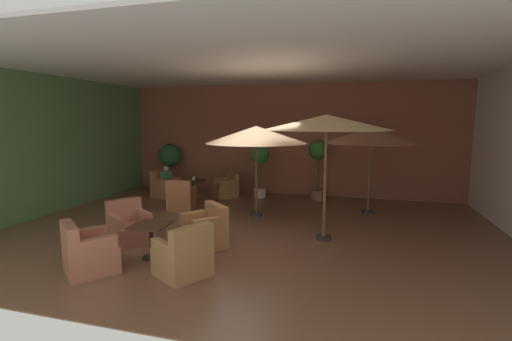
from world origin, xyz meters
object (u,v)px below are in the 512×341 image
Objects in this scene: cafe_table_front_left at (193,186)px; armchair_front_left_south at (226,188)px; armchair_front_left_east at (182,198)px; patio_umbrella_center_beige at (256,135)px; iced_drink_cup at (194,178)px; armchair_front_right_east at (88,254)px; armchair_front_right_south at (184,257)px; patron_blue_shirt at (166,176)px; armchair_front_right_north at (129,228)px; armchair_front_right_west at (205,231)px; patio_umbrella_near_wall at (371,135)px; armchair_front_left_north at (165,187)px; potted_tree_mid_left at (318,159)px; cafe_table_front_right at (151,232)px; patio_umbrella_tall_red at (327,123)px; potted_tree_mid_right at (170,159)px.

cafe_table_front_left is 0.67× the size of armchair_front_left_south.
patio_umbrella_center_beige reaches higher than armchair_front_left_east.
patio_umbrella_center_beige reaches higher than iced_drink_cup.
armchair_front_right_east is 1.05× the size of armchair_front_right_south.
patron_blue_shirt is at bearing 132.52° from armchair_front_left_east.
patio_umbrella_center_beige is (2.47, -1.29, 1.70)m from cafe_table_front_left.
iced_drink_cup is (-0.48, 4.13, 0.38)m from armchair_front_right_north.
armchair_front_right_west is 0.44× the size of patio_umbrella_near_wall.
potted_tree_mid_left reaches higher than armchair_front_left_north.
patio_umbrella_center_beige reaches higher than armchair_front_left_north.
cafe_table_front_right is (2.52, -4.92, 0.17)m from armchair_front_left_north.
patio_umbrella_tall_red is (3.66, 2.78, 2.16)m from armchair_front_right_east.
cafe_table_front_left is 5.55m from patio_umbrella_tall_red.
patio_umbrella_center_beige reaches higher than patron_blue_shirt.
patio_umbrella_tall_red is (4.19, -1.60, 2.17)m from armchair_front_left_east.
cafe_table_front_left is 5.71m from armchair_front_right_south.
armchair_front_right_east is 7.28m from potted_tree_mid_right.
patron_blue_shirt is at bearing -169.28° from potted_tree_mid_left.
cafe_table_front_left is 0.67× the size of armchair_front_right_north.
armchair_front_right_west is at bearing -61.28° from cafe_table_front_left.
patio_umbrella_tall_red reaches higher than armchair_front_right_north.
patio_umbrella_near_wall reaches higher than patron_blue_shirt.
cafe_table_front_left is 0.62× the size of armchair_front_right_west.
armchair_front_right_east is at bearing -83.07° from armchair_front_left_east.
potted_tree_mid_right is at bearing 138.50° from cafe_table_front_left.
cafe_table_front_left is 0.74× the size of armchair_front_left_north.
armchair_front_left_east is at bearing 95.79° from armchair_front_right_north.
iced_drink_cup is at bearing -9.00° from patron_blue_shirt.
armchair_front_left_east is 2.03m from armchair_front_left_south.
patio_umbrella_center_beige is at bearing -28.93° from iced_drink_cup.
armchair_front_right_north is at bearing -141.42° from patio_umbrella_near_wall.
armchair_front_right_north is at bearing -83.17° from cafe_table_front_left.
armchair_front_right_east is 1.76× the size of patron_blue_shirt.
potted_tree_mid_right is at bearing 167.51° from patio_umbrella_near_wall.
patron_blue_shirt reaches higher than armchair_front_left_north.
potted_tree_mid_left is (2.99, 0.40, 1.03)m from armchair_front_left_south.
armchair_front_left_south is 4.97m from patio_umbrella_near_wall.
armchair_front_left_east is 0.87× the size of armchair_front_right_north.
armchair_front_left_east is 0.52× the size of potted_tree_mid_right.
patio_umbrella_center_beige reaches higher than potted_tree_mid_left.
armchair_front_right_north is at bearing -70.00° from patron_blue_shirt.
potted_tree_mid_left reaches higher than armchair_front_left_east.
armchair_front_right_north is 0.38× the size of patio_umbrella_center_beige.
armchair_front_left_north is 4.33m from patio_umbrella_center_beige.
armchair_front_right_east is at bearing -91.04° from armchair_front_left_south.
patio_umbrella_near_wall is at bearing -2.65° from iced_drink_cup.
patio_umbrella_tall_red reaches higher than cafe_table_front_left.
armchair_front_right_west is (3.24, -4.12, 0.00)m from armchair_front_left_north.
armchair_front_right_north is at bearing -173.03° from armchair_front_right_west.
armchair_front_right_south is at bearing 10.92° from armchair_front_right_east.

